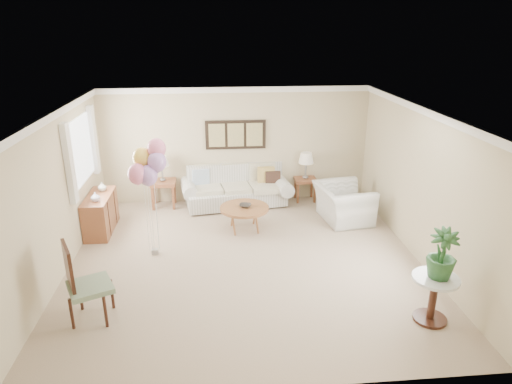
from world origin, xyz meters
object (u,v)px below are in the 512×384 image
Objects in this scene: coffee_table at (244,209)px; armchair at (343,203)px; sofa at (236,190)px; accent_chair at (83,281)px; balloon_cluster at (148,164)px.

armchair reaches higher than coffee_table.
coffee_table is at bearing -85.95° from sofa.
sofa is at bearing 60.84° from accent_chair.
sofa is 2.24× the size of accent_chair.
coffee_table is at bearing 28.30° from balloon_cluster.
balloon_cluster reaches higher than sofa.
sofa is 2.63× the size of coffee_table.
armchair is at bearing 17.62° from balloon_cluster.
armchair is (2.18, -1.09, 0.02)m from sofa.
coffee_table is (0.10, -1.39, 0.10)m from sofa.
armchair is 5.39m from accent_chair.
accent_chair is (-2.29, -4.10, 0.24)m from sofa.
coffee_table is 0.84× the size of armchair.
balloon_cluster reaches higher than armchair.
coffee_table is at bearing 89.98° from armchair.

